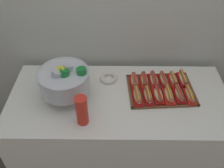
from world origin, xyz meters
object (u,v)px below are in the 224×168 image
buffet_table (118,129)px  punch_bowl (65,80)px  serving_tray (161,90)px  hot_dog_9 (164,80)px  hot_dog_0 (137,96)px  hot_dog_1 (148,95)px  hot_dog_2 (158,95)px  cup_stack (82,110)px  hot_dog_3 (169,95)px  hot_dog_5 (189,94)px  hot_dog_10 (173,79)px  donut (109,77)px  hot_dog_6 (134,81)px  hot_dog_11 (183,79)px  hot_dog_7 (144,80)px  hot_dog_4 (179,94)px  hot_dog_8 (154,80)px

buffet_table → punch_bowl: bearing=179.3°
serving_tray → hot_dog_9: size_ratio=2.90×
hot_dog_0 → hot_dog_1: hot_dog_1 is taller
serving_tray → hot_dog_0: 0.21m
hot_dog_2 → cup_stack: bearing=-157.2°
hot_dog_1 → hot_dog_3: 0.15m
buffet_table → hot_dog_5: bearing=0.4°
hot_dog_2 → hot_dog_3: (0.07, 0.01, -0.00)m
serving_tray → punch_bowl: punch_bowl is taller
hot_dog_10 → donut: (-0.50, 0.04, -0.02)m
buffet_table → hot_dog_6: bearing=51.1°
hot_dog_0 → punch_bowl: (-0.50, 0.03, 0.12)m
hot_dog_2 → hot_dog_11: 0.28m
hot_dog_5 → hot_dog_11: (-0.01, 0.16, 0.00)m
hot_dog_5 → hot_dog_10: size_ratio=1.12×
hot_dog_5 → hot_dog_11: hot_dog_11 is taller
hot_dog_3 → punch_bowl: size_ratio=0.50×
hot_dog_3 → hot_dog_10: (0.06, 0.17, -0.00)m
serving_tray → hot_dog_5: 0.21m
hot_dog_1 → hot_dog_10: bearing=40.1°
hot_dog_5 → hot_dog_7: (-0.31, 0.14, 0.00)m
buffet_table → cup_stack: cup_stack is taller
hot_dog_3 → punch_bowl: punch_bowl is taller
hot_dog_4 → hot_dog_9: (-0.09, 0.16, -0.00)m
buffet_table → hot_dog_10: bearing=21.5°
hot_dog_5 → hot_dog_11: bearing=93.8°
hot_dog_1 → hot_dog_11: size_ratio=0.95×
serving_tray → hot_dog_0: hot_dog_0 is taller
punch_bowl → cup_stack: (0.14, -0.23, -0.05)m
serving_tray → hot_dog_7: hot_dog_7 is taller
serving_tray → hot_dog_5: size_ratio=2.73×
hot_dog_3 → donut: size_ratio=1.26×
hot_dog_3 → hot_dog_4: size_ratio=1.09×
hot_dog_4 → hot_dog_2: bearing=-176.2°
buffet_table → hot_dog_6: size_ratio=10.16×
buffet_table → hot_dog_6: hot_dog_6 is taller
hot_dog_6 → punch_bowl: (-0.49, -0.14, 0.12)m
hot_dog_0 → cup_stack: cup_stack is taller
punch_bowl → hot_dog_1: bearing=-2.1°
hot_dog_3 → hot_dog_8: hot_dog_3 is taller
hot_dog_1 → cup_stack: bearing=-154.3°
buffet_table → hot_dog_4: hot_dog_4 is taller
hot_dog_8 → hot_dog_10: 0.15m
buffet_table → hot_dog_1: hot_dog_1 is taller
hot_dog_7 → hot_dog_10: (0.22, 0.02, -0.00)m
hot_dog_4 → hot_dog_5: size_ratio=0.87×
hot_dog_2 → hot_dog_8: (-0.01, 0.16, -0.00)m
hot_dog_2 → hot_dog_4: size_ratio=1.01×
serving_tray → hot_dog_1: (-0.11, -0.09, 0.03)m
hot_dog_5 → hot_dog_4: bearing=-176.2°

